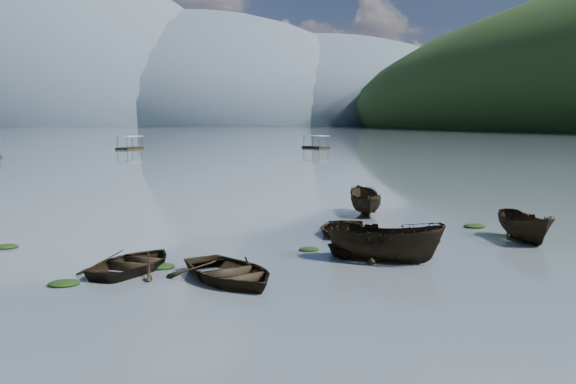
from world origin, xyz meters
name	(u,v)px	position (x,y,z in m)	size (l,w,h in m)	color
ground_plane	(388,283)	(0.00, 0.00, 0.00)	(2400.00, 2400.00, 0.00)	slate
haze_mtn_b	(49,126)	(-60.00, 900.00, 0.00)	(520.00, 520.00, 340.00)	#475666
haze_mtn_c	(197,125)	(140.00, 900.00, 0.00)	(520.00, 520.00, 260.00)	#475666
haze_mtn_d	(315,125)	(320.00, 900.00, 0.00)	(520.00, 520.00, 220.00)	#475666
rowboat_0	(230,281)	(-5.31, 1.99, 0.00)	(3.61, 5.05, 1.05)	black
rowboat_1	(135,270)	(-8.45, 4.83, 0.00)	(3.29, 4.60, 0.95)	black
rowboat_2	(384,262)	(1.40, 3.28, 0.00)	(1.88, 4.99, 1.93)	black
rowboat_3	(364,245)	(2.04, 6.72, 0.00)	(3.09, 4.33, 0.90)	black
rowboat_4	(389,254)	(2.26, 4.55, 0.00)	(3.65, 5.11, 1.06)	black
rowboat_5	(525,241)	(9.86, 5.37, 0.00)	(1.64, 4.37, 1.69)	black
rowboat_7	(341,234)	(2.21, 9.93, 0.00)	(3.16, 4.43, 0.92)	black
rowboat_8	(364,214)	(6.14, 15.84, 0.00)	(1.76, 4.68, 1.81)	black
weed_clump_0	(64,285)	(-11.00, 3.14, 0.00)	(1.11, 0.91, 0.24)	black
weed_clump_1	(161,268)	(-7.44, 4.79, 0.00)	(1.08, 0.86, 0.24)	black
weed_clump_2	(420,252)	(3.80, 4.60, 0.00)	(1.08, 0.86, 0.23)	black
weed_clump_3	(309,250)	(-0.77, 6.38, 0.00)	(0.93, 0.78, 0.21)	black
weed_clump_4	(422,250)	(4.05, 4.87, 0.00)	(1.01, 0.80, 0.21)	black
weed_clump_5	(6,248)	(-13.76, 10.94, 0.00)	(1.12, 0.90, 0.24)	black
weed_clump_6	(347,248)	(1.06, 6.34, 0.00)	(0.87, 0.72, 0.18)	black
weed_clump_7	(475,227)	(9.84, 9.56, 0.00)	(1.23, 0.99, 0.27)	black
pontoon_centre	(130,149)	(-1.79, 116.47, 0.00)	(2.83, 6.79, 2.60)	black
pontoon_right	(316,148)	(36.52, 109.17, 0.00)	(2.84, 6.82, 2.61)	black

